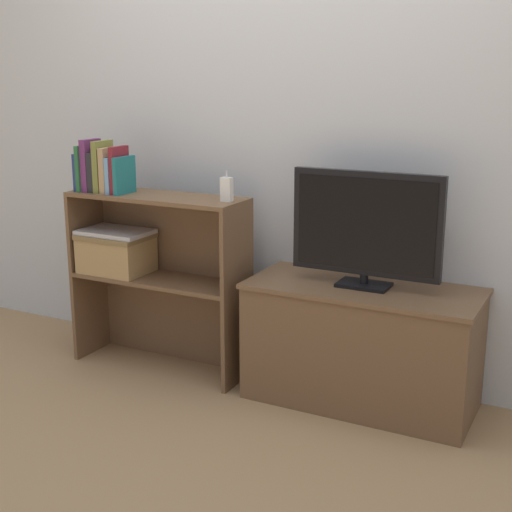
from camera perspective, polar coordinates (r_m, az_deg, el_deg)
ground_plane at (r=3.27m, az=-1.16°, el=-11.29°), size 16.00×16.00×0.00m
wall_back at (r=3.37m, az=2.56°, el=10.66°), size 10.00×0.05×2.40m
tv_stand at (r=3.17m, az=8.43°, el=-7.04°), size 1.00×0.45×0.53m
tv at (r=3.02m, az=8.79°, el=2.35°), size 0.65×0.14×0.49m
bookshelf_lower_tier at (r=3.58m, az=-7.14°, el=-4.08°), size 0.89×0.28×0.46m
bookshelf_upper_tier at (r=3.47m, az=-7.38°, el=2.65°), size 0.89×0.28×0.40m
book_navy at (r=3.60m, az=-13.72°, el=6.57°), size 0.02×0.12×0.18m
book_forest at (r=3.58m, az=-13.41°, el=6.87°), size 0.02×0.15×0.22m
book_plum at (r=3.56m, az=-13.05°, el=7.09°), size 0.03×0.12×0.25m
book_charcoal at (r=3.54m, az=-12.55°, el=6.59°), size 0.03×0.13×0.19m
book_olive at (r=3.51m, az=-12.14°, el=7.01°), size 0.03×0.13×0.25m
book_tan at (r=3.49m, az=-11.64°, el=6.74°), size 0.03×0.13×0.21m
book_skyblue at (r=3.47m, az=-11.21°, el=6.37°), size 0.02×0.13×0.17m
book_maroon at (r=3.46m, az=-10.88°, el=6.77°), size 0.03×0.12×0.22m
book_teal at (r=3.44m, az=-10.49°, el=6.37°), size 0.02×0.15×0.18m
baby_monitor at (r=3.19m, az=-2.35°, el=5.35°), size 0.05×0.03×0.14m
storage_basket_left at (r=3.59m, az=-11.11°, el=0.41°), size 0.33×0.25×0.19m
laptop at (r=3.57m, az=-11.18°, el=1.91°), size 0.35×0.23×0.02m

